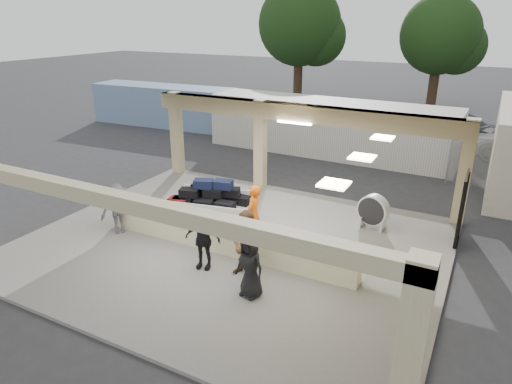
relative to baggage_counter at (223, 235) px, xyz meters
The scene contains 15 objects.
ground 0.77m from the baggage_counter, 90.00° to the left, with size 120.00×120.00×0.00m, color #2B2B2D.
pavilion 1.41m from the baggage_counter, 79.65° to the left, with size 12.01×10.00×3.55m.
baggage_counter is the anchor object (origin of this frame).
luggage_cart 1.99m from the baggage_counter, 134.19° to the left, with size 2.86×2.09×1.51m.
drum_fan 4.93m from the baggage_counter, 45.94° to the left, with size 1.06×0.60×1.12m.
baggage_handler 1.07m from the baggage_counter, 55.18° to the left, with size 0.68×0.37×1.85m, color #EC5E0C.
passenger_a 1.64m from the baggage_counter, 34.43° to the right, with size 0.90×0.40×1.85m, color brown.
passenger_b 1.10m from the baggage_counter, 89.77° to the right, with size 0.98×0.36×1.67m, color black.
passenger_c 3.56m from the baggage_counter, behind, with size 1.05×0.37×1.62m, color #4A494E.
passenger_d 2.42m from the baggage_counter, 42.81° to the right, with size 0.78×0.32×1.60m, color black.
car_dark 16.85m from the baggage_counter, 73.37° to the left, with size 1.71×4.84×1.61m, color black.
container_white 11.29m from the baggage_counter, 94.12° to the left, with size 12.18×2.44×2.64m, color silver.
container_blue 17.49m from the baggage_counter, 133.69° to the left, with size 9.34×2.24×2.43m, color #6A87AA.
tree_left 26.31m from the baggage_counter, 107.30° to the left, with size 6.60×6.30×9.00m.
tree_mid 27.11m from the baggage_counter, 85.03° to the left, with size 6.00×5.60×8.00m.
Camera 1 is at (6.28, -10.47, 6.50)m, focal length 32.00 mm.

